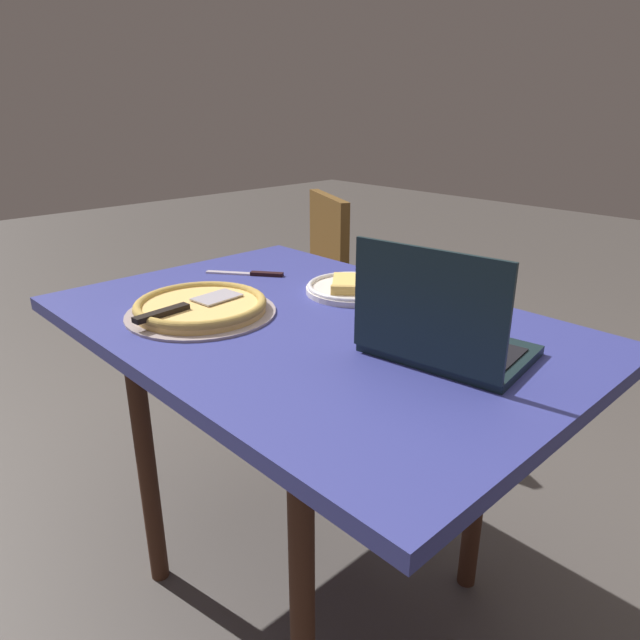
% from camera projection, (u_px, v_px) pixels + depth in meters
% --- Properties ---
extents(ground_plane, '(12.00, 12.00, 0.00)m').
position_uv_depth(ground_plane, '(312.00, 578.00, 1.55)').
color(ground_plane, '#4D4743').
extents(dining_table, '(1.20, 0.81, 0.75)m').
position_uv_depth(dining_table, '(311.00, 352.00, 1.31)').
color(dining_table, navy).
rests_on(dining_table, ground_plane).
extents(laptop, '(0.33, 0.26, 0.23)m').
position_uv_depth(laptop, '(442.00, 335.00, 1.07)').
color(laptop, black).
rests_on(laptop, dining_table).
extents(pizza_plate, '(0.24, 0.24, 0.04)m').
position_uv_depth(pizza_plate, '(353.00, 287.00, 1.46)').
color(pizza_plate, white).
rests_on(pizza_plate, dining_table).
extents(pizza_tray, '(0.34, 0.34, 0.04)m').
position_uv_depth(pizza_tray, '(201.00, 307.00, 1.31)').
color(pizza_tray, '#A49496').
rests_on(pizza_tray, dining_table).
extents(table_knife, '(0.19, 0.15, 0.01)m').
position_uv_depth(table_knife, '(252.00, 274.00, 1.61)').
color(table_knife, silver).
rests_on(table_knife, dining_table).
extents(chair_near, '(0.51, 0.51, 0.87)m').
position_uv_depth(chair_near, '(303.00, 289.00, 2.28)').
color(chair_near, brown).
rests_on(chair_near, ground_plane).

